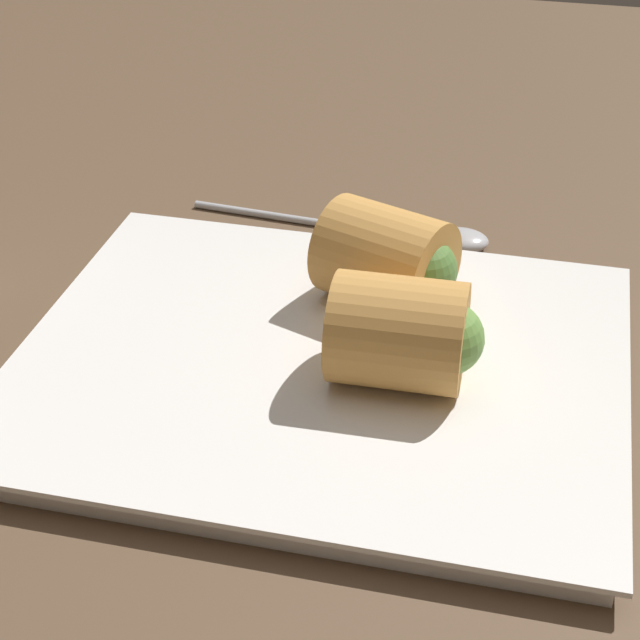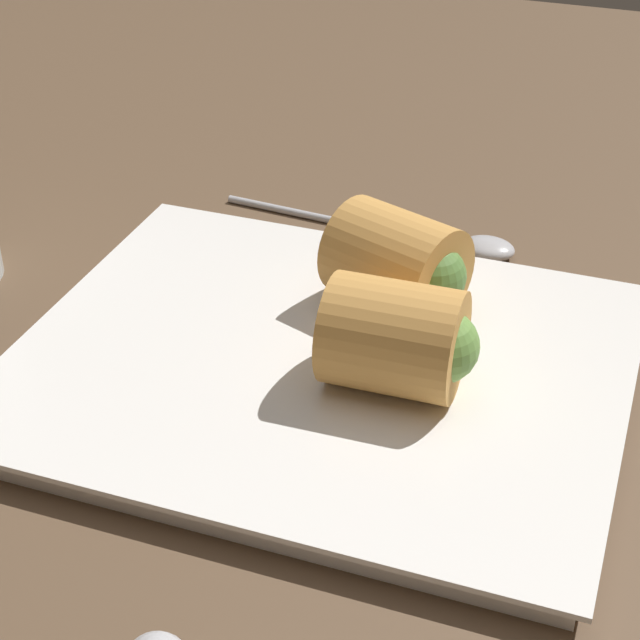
% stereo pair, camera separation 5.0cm
% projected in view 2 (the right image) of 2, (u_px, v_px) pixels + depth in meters
% --- Properties ---
extents(table_surface, '(1.80, 1.40, 0.02)m').
position_uv_depth(table_surface, '(330.00, 378.00, 0.58)').
color(table_surface, brown).
rests_on(table_surface, ground).
extents(serving_plate, '(0.31, 0.26, 0.01)m').
position_uv_depth(serving_plate, '(320.00, 368.00, 0.56)').
color(serving_plate, white).
rests_on(serving_plate, table_surface).
extents(roll_front_left, '(0.08, 0.08, 0.06)m').
position_uv_depth(roll_front_left, '(403.00, 264.00, 0.58)').
color(roll_front_left, '#D19347').
rests_on(roll_front_left, serving_plate).
extents(roll_front_right, '(0.08, 0.06, 0.06)m').
position_uv_depth(roll_front_right, '(403.00, 339.00, 0.52)').
color(roll_front_right, '#D19347').
rests_on(roll_front_right, serving_plate).
extents(spoon, '(0.20, 0.03, 0.01)m').
position_uv_depth(spoon, '(446.00, 241.00, 0.68)').
color(spoon, '#B2B2B7').
rests_on(spoon, table_surface).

